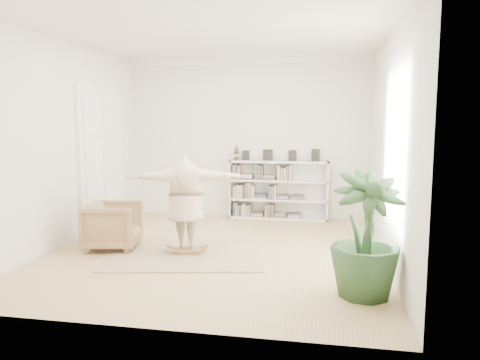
# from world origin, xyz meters

# --- Properties ---
(floor) EXTENTS (6.00, 6.00, 0.00)m
(floor) POSITION_xyz_m (0.00, 0.00, 0.00)
(floor) COLOR tan
(floor) RESTS_ON ground
(room_shell) EXTENTS (6.00, 6.00, 6.00)m
(room_shell) POSITION_xyz_m (0.00, 2.94, 3.51)
(room_shell) COLOR silver
(room_shell) RESTS_ON floor
(doors) EXTENTS (0.09, 1.78, 2.92)m
(doors) POSITION_xyz_m (-2.70, 1.30, 1.40)
(doors) COLOR white
(doors) RESTS_ON floor
(bookshelf) EXTENTS (2.20, 0.35, 1.64)m
(bookshelf) POSITION_xyz_m (0.74, 2.82, 0.64)
(bookshelf) COLOR silver
(bookshelf) RESTS_ON floor
(armchair) EXTENTS (1.01, 0.99, 0.80)m
(armchair) POSITION_xyz_m (-1.79, -0.15, 0.40)
(armchair) COLOR tan
(armchair) RESTS_ON floor
(rug) EXTENTS (2.84, 2.45, 0.02)m
(rug) POSITION_xyz_m (-0.46, -0.23, 0.01)
(rug) COLOR tan
(rug) RESTS_ON floor
(rocker_board) EXTENTS (0.53, 0.38, 0.10)m
(rocker_board) POSITION_xyz_m (-0.46, -0.23, 0.07)
(rocker_board) COLOR brown
(rocker_board) RESTS_ON rug
(person) EXTENTS (1.98, 0.88, 1.56)m
(person) POSITION_xyz_m (-0.46, -0.23, 0.90)
(person) COLOR #C9B296
(person) RESTS_ON rocker_board
(houseplant) EXTENTS (1.13, 1.13, 1.59)m
(houseplant) POSITION_xyz_m (2.30, -1.62, 0.79)
(houseplant) COLOR #294B25
(houseplant) RESTS_ON floor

